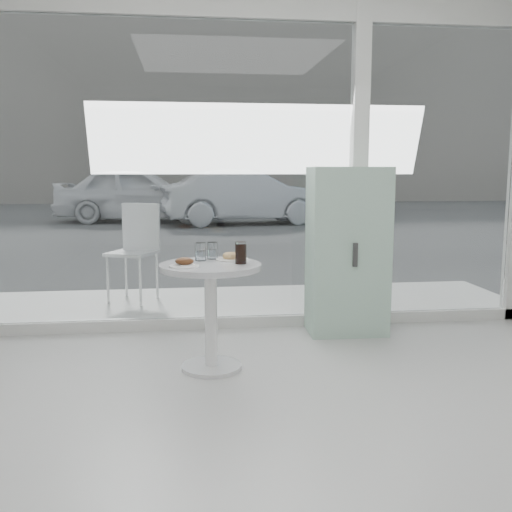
{
  "coord_description": "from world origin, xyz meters",
  "views": [
    {
      "loc": [
        -0.67,
        -2.07,
        1.42
      ],
      "look_at": [
        -0.2,
        1.7,
        0.85
      ],
      "focal_mm": 40.0,
      "sensor_mm": 36.0,
      "label": 1
    }
  ],
  "objects": [
    {
      "name": "storefront",
      "position": [
        0.07,
        3.0,
        1.71
      ],
      "size": [
        5.0,
        0.14,
        3.0
      ],
      "color": "silver",
      "rests_on": "ground"
    },
    {
      "name": "water_tumbler_b",
      "position": [
        -0.47,
        2.13,
        0.83
      ],
      "size": [
        0.08,
        0.08,
        0.13
      ],
      "color": "white",
      "rests_on": "main_table"
    },
    {
      "name": "plate_fritter",
      "position": [
        -0.68,
        1.79,
        0.8
      ],
      "size": [
        0.2,
        0.2,
        0.07
      ],
      "color": "white",
      "rests_on": "main_table"
    },
    {
      "name": "mint_cabinet",
      "position": [
        0.73,
        2.72,
        0.73
      ],
      "size": [
        0.69,
        0.48,
        1.45
      ],
      "rotation": [
        0.0,
        0.0,
        -0.04
      ],
      "color": "#92BAA3",
      "rests_on": "ground"
    },
    {
      "name": "car_silver",
      "position": [
        0.94,
        13.23,
        0.73
      ],
      "size": [
        4.63,
        2.19,
        1.46
      ],
      "primitive_type": "imported",
      "rotation": [
        0.0,
        0.0,
        1.72
      ],
      "color": "#ACAEB4",
      "rests_on": "street"
    },
    {
      "name": "street",
      "position": [
        0.0,
        16.0,
        -0.0
      ],
      "size": [
        40.0,
        24.0,
        0.0
      ],
      "primitive_type": "cube",
      "color": "#373737",
      "rests_on": "ground"
    },
    {
      "name": "plate_donut",
      "position": [
        -0.33,
        2.05,
        0.79
      ],
      "size": [
        0.24,
        0.24,
        0.06
      ],
      "color": "white",
      "rests_on": "main_table"
    },
    {
      "name": "cola_glass",
      "position": [
        -0.29,
        1.89,
        0.84
      ],
      "size": [
        0.08,
        0.08,
        0.15
      ],
      "color": "white",
      "rests_on": "main_table"
    },
    {
      "name": "main_table",
      "position": [
        -0.5,
        1.9,
        0.55
      ],
      "size": [
        0.72,
        0.72,
        0.77
      ],
      "color": "white",
      "rests_on": "ground"
    },
    {
      "name": "car_white",
      "position": [
        -1.97,
        14.38,
        0.78
      ],
      "size": [
        4.72,
        2.29,
        1.55
      ],
      "primitive_type": "imported",
      "rotation": [
        0.0,
        0.0,
        1.47
      ],
      "color": "white",
      "rests_on": "street"
    },
    {
      "name": "water_tumbler_a",
      "position": [
        -0.56,
        2.05,
        0.83
      ],
      "size": [
        0.08,
        0.08,
        0.13
      ],
      "color": "white",
      "rests_on": "main_table"
    },
    {
      "name": "far_building",
      "position": [
        0.0,
        25.0,
        4.0
      ],
      "size": [
        40.0,
        2.0,
        8.0
      ],
      "primitive_type": "cube",
      "color": "gray",
      "rests_on": "ground"
    },
    {
      "name": "patio_deck",
      "position": [
        0.0,
        3.8,
        0.03
      ],
      "size": [
        5.6,
        1.6,
        0.05
      ],
      "primitive_type": "cube",
      "color": "silver",
      "rests_on": "ground"
    },
    {
      "name": "patio_chair",
      "position": [
        -1.2,
        4.08,
        0.63
      ],
      "size": [
        0.59,
        0.59,
        1.03
      ],
      "rotation": [
        0.0,
        0.0,
        -0.42
      ],
      "color": "white",
      "rests_on": "patio_deck"
    }
  ]
}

